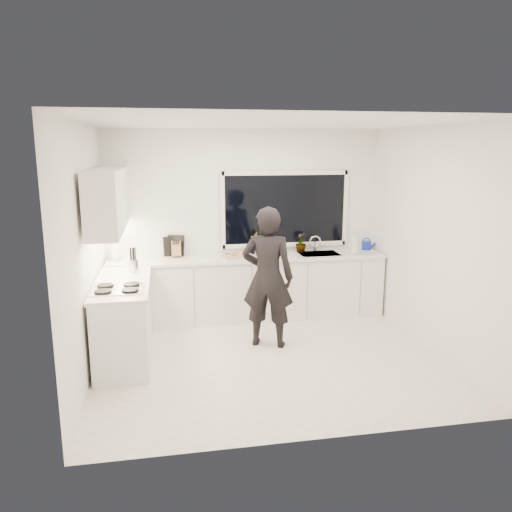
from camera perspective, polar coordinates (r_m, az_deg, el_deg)
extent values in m
cube|color=beige|center=(6.05, 1.49, -11.57)|extent=(4.00, 3.50, 0.02)
cube|color=white|center=(7.35, -1.29, 3.75)|extent=(4.00, 0.02, 2.70)
cube|color=white|center=(5.59, -19.04, 0.40)|extent=(0.02, 3.50, 2.70)
cube|color=white|center=(6.36, 19.57, 1.73)|extent=(0.02, 3.50, 2.70)
cube|color=white|center=(5.54, 1.65, 15.11)|extent=(4.00, 3.50, 0.02)
cube|color=black|center=(7.41, 3.35, 5.36)|extent=(1.80, 0.02, 1.00)
cube|color=white|center=(7.24, -0.87, -3.75)|extent=(3.92, 0.58, 0.88)
cube|color=white|center=(6.12, -14.81, -7.18)|extent=(0.58, 1.60, 0.88)
cube|color=silver|center=(7.12, -0.87, -0.20)|extent=(3.94, 0.62, 0.04)
cube|color=silver|center=(5.99, -15.05, -3.02)|extent=(0.62, 1.60, 0.04)
cube|color=white|center=(6.17, -16.41, 6.33)|extent=(0.34, 2.10, 0.70)
cube|color=silver|center=(7.38, 7.19, -0.10)|extent=(0.58, 0.42, 0.14)
cylinder|color=silver|center=(7.53, 6.76, 1.41)|extent=(0.03, 0.03, 0.22)
cube|color=black|center=(5.64, -15.53, -3.61)|extent=(0.56, 0.48, 0.03)
imported|color=black|center=(6.13, 1.34, -2.46)|extent=(0.75, 0.62, 1.75)
cube|color=silver|center=(7.07, -2.11, -0.01)|extent=(0.50, 0.42, 0.03)
cube|color=#A82716|center=(7.06, -2.11, 0.12)|extent=(0.46, 0.37, 0.01)
cylinder|color=#1228B2|center=(7.78, 12.49, 1.21)|extent=(0.17, 0.17, 0.13)
cylinder|color=white|center=(7.13, -15.84, 0.59)|extent=(0.13, 0.13, 0.26)
cube|color=brown|center=(7.14, -9.10, 0.75)|extent=(0.13, 0.10, 0.22)
cylinder|color=silver|center=(6.39, -13.84, -1.08)|extent=(0.16, 0.16, 0.16)
cube|color=black|center=(7.24, -9.67, 1.12)|extent=(0.22, 0.06, 0.28)
cube|color=black|center=(7.23, -9.15, 1.22)|extent=(0.24, 0.11, 0.30)
imported|color=#26662D|center=(7.26, -0.41, 1.51)|extent=(0.22, 0.21, 0.32)
imported|color=#26662D|center=(7.33, 2.14, 1.55)|extent=(0.27, 0.30, 0.31)
imported|color=#26662D|center=(7.42, 5.16, 1.57)|extent=(0.23, 0.23, 0.29)
imported|color=#D8BF66|center=(7.36, 11.21, 1.42)|extent=(0.17, 0.17, 0.32)
imported|color=#D8BF66|center=(7.39, 11.51, 0.90)|extent=(0.12, 0.12, 0.18)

